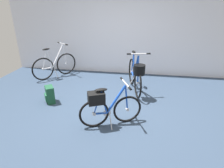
{
  "coord_description": "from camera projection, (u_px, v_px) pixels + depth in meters",
  "views": [
    {
      "loc": [
        0.63,
        -3.28,
        2.04
      ],
      "look_at": [
        0.05,
        0.18,
        0.55
      ],
      "focal_mm": 30.24,
      "sensor_mm": 36.0,
      "label": 1
    }
  ],
  "objects": [
    {
      "name": "display_bike_left",
      "position": [
        136.0,
        74.0,
        4.58
      ],
      "size": [
        0.55,
        1.48,
        1.05
      ],
      "color": "black",
      "rests_on": "ground_plane"
    },
    {
      "name": "back_wall",
      "position": [
        123.0,
        21.0,
        5.51
      ],
      "size": [
        7.05,
        0.1,
        3.17
      ],
      "primitive_type": "cube",
      "color": "silver",
      "rests_on": "ground_plane"
    },
    {
      "name": "folding_bike_foreground",
      "position": [
        107.0,
        106.0,
        3.3
      ],
      "size": [
        1.06,
        0.61,
        0.81
      ],
      "color": "black",
      "rests_on": "ground_plane"
    },
    {
      "name": "ground_plane",
      "position": [
        108.0,
        112.0,
        3.87
      ],
      "size": [
        7.05,
        7.05,
        0.0
      ],
      "primitive_type": "plane",
      "color": "#2D3D51"
    },
    {
      "name": "backpack_on_floor",
      "position": [
        50.0,
        95.0,
        4.17
      ],
      "size": [
        0.28,
        0.3,
        0.38
      ],
      "color": "#19472D",
      "rests_on": "ground_plane"
    },
    {
      "name": "display_bike_right",
      "position": [
        55.0,
        65.0,
        5.6
      ],
      "size": [
        0.88,
        1.15,
        0.98
      ],
      "color": "black",
      "rests_on": "ground_plane"
    }
  ]
}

